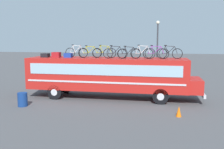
% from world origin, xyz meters
% --- Properties ---
extents(ground_plane, '(120.00, 120.00, 0.00)m').
position_xyz_m(ground_plane, '(0.00, 0.00, 0.00)').
color(ground_plane, '#4C4C4F').
extents(bus, '(12.73, 2.63, 2.99)m').
position_xyz_m(bus, '(0.19, -0.00, 1.80)').
color(bus, red).
rests_on(bus, ground).
extents(luggage_bag_1, '(0.57, 0.49, 0.30)m').
position_xyz_m(luggage_bag_1, '(-4.72, -0.17, 3.14)').
color(luggage_bag_1, black).
rests_on(luggage_bag_1, bus).
extents(luggage_bag_2, '(0.59, 0.49, 0.40)m').
position_xyz_m(luggage_bag_2, '(-3.84, -0.15, 3.19)').
color(luggage_bag_2, maroon).
rests_on(luggage_bag_2, bus).
extents(luggage_bag_3, '(0.57, 0.47, 0.32)m').
position_xyz_m(luggage_bag_3, '(-2.94, -0.02, 3.16)').
color(luggage_bag_3, '#193899').
rests_on(luggage_bag_3, bus).
extents(rooftop_bicycle_1, '(1.74, 0.44, 0.98)m').
position_xyz_m(rooftop_bicycle_1, '(-2.22, -0.19, 3.40)').
color(rooftop_bicycle_1, black).
rests_on(rooftop_bicycle_1, bus).
extents(rooftop_bicycle_2, '(1.72, 0.44, 0.91)m').
position_xyz_m(rooftop_bicycle_2, '(-1.25, 0.03, 3.37)').
color(rooftop_bicycle_2, black).
rests_on(rooftop_bicycle_2, bus).
extents(rooftop_bicycle_3, '(1.80, 0.44, 0.95)m').
position_xyz_m(rooftop_bicycle_3, '(-0.22, 0.27, 3.39)').
color(rooftop_bicycle_3, black).
rests_on(rooftop_bicycle_3, bus).
extents(rooftop_bicycle_4, '(1.77, 0.44, 0.95)m').
position_xyz_m(rooftop_bicycle_4, '(0.73, -0.39, 3.39)').
color(rooftop_bicycle_4, black).
rests_on(rooftop_bicycle_4, bus).
extents(rooftop_bicycle_5, '(1.70, 0.44, 0.91)m').
position_xyz_m(rooftop_bicycle_5, '(1.68, -0.16, 3.37)').
color(rooftop_bicycle_5, black).
rests_on(rooftop_bicycle_5, bus).
extents(rooftop_bicycle_6, '(1.76, 0.44, 0.98)m').
position_xyz_m(rooftop_bicycle_6, '(2.67, -0.20, 3.40)').
color(rooftop_bicycle_6, black).
rests_on(rooftop_bicycle_6, bus).
extents(rooftop_bicycle_7, '(1.82, 0.44, 0.96)m').
position_xyz_m(rooftop_bicycle_7, '(3.58, -0.07, 3.39)').
color(rooftop_bicycle_7, black).
rests_on(rooftop_bicycle_7, bus).
extents(rooftop_bicycle_8, '(1.79, 0.44, 0.97)m').
position_xyz_m(rooftop_bicycle_8, '(4.52, 0.09, 3.40)').
color(rooftop_bicycle_8, black).
rests_on(rooftop_bicycle_8, bus).
extents(trash_bin, '(0.63, 0.63, 0.90)m').
position_xyz_m(trash_bin, '(-4.92, -3.33, 0.45)').
color(trash_bin, navy).
rests_on(trash_bin, ground).
extents(traffic_cone, '(0.31, 0.31, 0.61)m').
position_xyz_m(traffic_cone, '(4.98, -3.76, 0.31)').
color(traffic_cone, orange).
rests_on(traffic_cone, ground).
extents(street_lamp, '(0.33, 0.33, 6.05)m').
position_xyz_m(street_lamp, '(3.64, 5.97, 3.60)').
color(street_lamp, '#38383D').
rests_on(street_lamp, ground).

